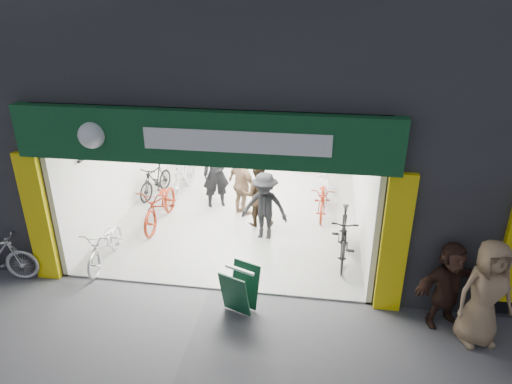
% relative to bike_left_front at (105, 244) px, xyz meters
% --- Properties ---
extents(ground, '(60.00, 60.00, 0.00)m').
position_rel_bike_left_front_xyz_m(ground, '(2.34, -0.60, -0.43)').
color(ground, '#56565B').
rests_on(ground, ground).
extents(building, '(17.00, 10.27, 8.00)m').
position_rel_bike_left_front_xyz_m(building, '(3.25, 4.39, 3.88)').
color(building, '#232326').
rests_on(building, ground).
extents(bike_left_front, '(0.66, 1.68, 0.87)m').
position_rel_bike_left_front_xyz_m(bike_left_front, '(0.00, 0.00, 0.00)').
color(bike_left_front, silver).
rests_on(bike_left_front, ground).
extents(bike_left_midfront, '(0.75, 1.62, 0.94)m').
position_rel_bike_left_front_xyz_m(bike_left_midfront, '(-0.16, 3.39, 0.03)').
color(bike_left_midfront, black).
rests_on(bike_left_midfront, ground).
extents(bike_left_midback, '(0.71, 1.99, 1.04)m').
position_rel_bike_left_front_xyz_m(bike_left_midback, '(0.54, 1.83, 0.09)').
color(bike_left_midback, maroon).
rests_on(bike_left_midback, ground).
extents(bike_left_back, '(0.60, 1.93, 1.15)m').
position_rel_bike_left_front_xyz_m(bike_left_back, '(0.54, 3.69, 0.14)').
color(bike_left_back, '#ADAEB2').
rests_on(bike_left_back, ground).
extents(bike_right_front, '(0.60, 1.87, 1.11)m').
position_rel_bike_left_front_xyz_m(bike_right_front, '(4.84, 0.88, 0.12)').
color(bike_right_front, black).
rests_on(bike_right_front, ground).
extents(bike_right_mid, '(0.60, 1.63, 0.85)m').
position_rel_bike_left_front_xyz_m(bike_right_mid, '(4.39, 2.94, -0.01)').
color(bike_right_mid, maroon).
rests_on(bike_right_mid, ground).
extents(bike_right_back, '(0.59, 1.83, 1.09)m').
position_rel_bike_left_front_xyz_m(bike_right_back, '(4.45, 4.17, 0.11)').
color(bike_right_back, silver).
rests_on(bike_right_back, ground).
extents(customer_a, '(0.82, 0.71, 1.90)m').
position_rel_bike_left_front_xyz_m(customer_a, '(1.66, 2.97, 0.52)').
color(customer_a, black).
rests_on(customer_a, ground).
extents(customer_b, '(0.89, 0.76, 1.62)m').
position_rel_bike_left_front_xyz_m(customer_b, '(2.85, 2.12, 0.38)').
color(customer_b, '#352618').
rests_on(customer_b, ground).
extents(customer_c, '(1.10, 0.71, 1.61)m').
position_rel_bike_left_front_xyz_m(customer_c, '(3.11, 1.48, 0.37)').
color(customer_c, black).
rests_on(customer_c, ground).
extents(customer_d, '(1.00, 0.95, 1.67)m').
position_rel_bike_left_front_xyz_m(customer_d, '(2.40, 2.59, 0.40)').
color(customer_d, '#82654B').
rests_on(customer_d, ground).
extents(pedestrian_near, '(1.01, 0.77, 1.83)m').
position_rel_bike_left_front_xyz_m(pedestrian_near, '(6.94, -1.28, 0.48)').
color(pedestrian_near, '#8C7051').
rests_on(pedestrian_near, ground).
extents(pedestrian_far, '(1.49, 1.01, 1.55)m').
position_rel_bike_left_front_xyz_m(pedestrian_far, '(6.50, -0.90, 0.34)').
color(pedestrian_far, '#372119').
rests_on(pedestrian_far, ground).
extents(sandwich_board, '(0.71, 0.72, 0.84)m').
position_rel_bike_left_front_xyz_m(sandwich_board, '(3.02, -1.10, 0.03)').
color(sandwich_board, '#0D3721').
rests_on(sandwich_board, ground).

